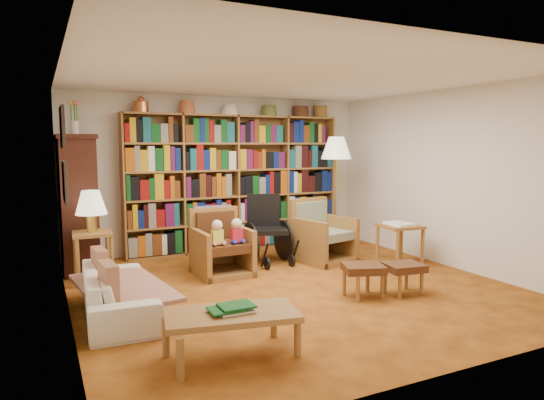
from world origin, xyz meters
TOP-DOWN VIEW (x-y plane):
  - floor at (0.00, 0.00)m, footprint 5.00×5.00m
  - ceiling at (0.00, 0.00)m, footprint 5.00×5.00m
  - wall_back at (0.00, 2.50)m, footprint 5.00×0.00m
  - wall_front at (0.00, -2.50)m, footprint 5.00×0.00m
  - wall_left at (-2.50, 0.00)m, footprint 0.00×5.00m
  - wall_right at (2.50, 0.00)m, footprint 0.00×5.00m
  - bookshelf at (0.20, 2.33)m, footprint 3.60×0.30m
  - curio_cabinet at (-2.25, 2.00)m, footprint 0.50×0.95m
  - framed_pictures at (-2.48, 0.30)m, footprint 0.03×0.52m
  - sofa at (-2.05, -0.09)m, footprint 1.66×0.72m
  - sofa_throw at (-2.00, -0.09)m, footprint 0.95×1.54m
  - cushion_left at (-2.18, 0.26)m, footprint 0.15×0.38m
  - cushion_right at (-2.18, -0.44)m, footprint 0.15×0.38m
  - side_table_lamp at (-2.15, 1.28)m, footprint 0.49×0.49m
  - table_lamp at (-2.15, 1.28)m, footprint 0.38×0.38m
  - armchair_leather at (-0.57, 0.99)m, footprint 0.71×0.76m
  - armchair_sage at (1.04, 1.05)m, footprint 0.91×0.92m
  - wheelchair at (0.27, 1.27)m, footprint 0.63×0.80m
  - floor_lamp at (1.64, 1.56)m, footprint 0.49×0.49m
  - side_table_papers at (1.88, 0.26)m, footprint 0.57×0.57m
  - footstool_a at (0.54, -0.69)m, footprint 0.55×0.51m
  - footstool_b at (1.03, -0.81)m, footprint 0.47×0.42m
  - coffee_table at (-1.36, -1.50)m, footprint 1.15×0.73m

SIDE VIEW (x-z plane):
  - floor at x=0.00m, z-range 0.00..0.00m
  - sofa at x=-2.05m, z-range 0.00..0.47m
  - footstool_b at x=1.03m, z-range 0.11..0.48m
  - sofa_throw at x=-2.00m, z-range 0.28..0.32m
  - footstool_a at x=0.54m, z-range 0.12..0.50m
  - coffee_table at x=-1.36m, z-range 0.12..0.55m
  - armchair_sage at x=1.04m, z-range -0.11..0.81m
  - armchair_leather at x=-0.57m, z-range -0.08..0.81m
  - cushion_left at x=-2.18m, z-range 0.27..0.63m
  - cushion_right at x=-2.18m, z-range 0.26..0.64m
  - wheelchair at x=0.27m, z-range -0.04..0.95m
  - side_table_lamp at x=-2.15m, z-range 0.17..0.81m
  - side_table_papers at x=1.88m, z-range 0.18..0.81m
  - curio_cabinet at x=-2.25m, z-range -0.25..2.15m
  - table_lamp at x=-2.15m, z-range 0.73..1.25m
  - bookshelf at x=0.20m, z-range -0.04..2.38m
  - wall_back at x=0.00m, z-range -1.25..3.75m
  - wall_front at x=0.00m, z-range -1.25..3.75m
  - wall_left at x=-2.50m, z-range -1.25..3.75m
  - wall_right at x=2.50m, z-range -1.25..3.75m
  - floor_lamp at x=1.64m, z-range 0.67..2.52m
  - framed_pictures at x=-2.48m, z-range 1.14..2.11m
  - ceiling at x=0.00m, z-range 2.50..2.50m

